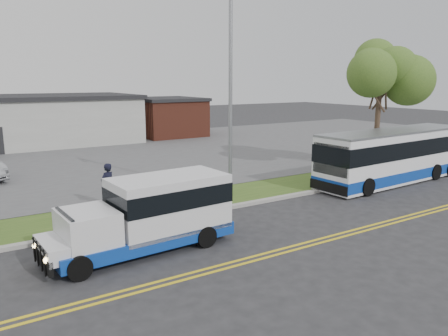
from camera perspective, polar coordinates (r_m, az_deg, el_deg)
ground at (r=17.89m, az=-2.35°, el=-7.11°), size 140.00×140.00×0.00m
lane_line_north at (r=14.89m, az=5.24°, el=-11.07°), size 70.00×0.12×0.01m
lane_line_south at (r=14.67m, az=5.97°, el=-11.44°), size 70.00×0.12×0.01m
curb at (r=18.78m, az=-4.05°, el=-5.98°), size 80.00×0.30×0.15m
verge at (r=20.32m, az=-6.47°, el=-4.74°), size 80.00×3.30×0.10m
parking_lot at (r=33.29m, az=-17.19°, el=1.20°), size 80.00×25.00×0.10m
brick_wing at (r=45.05m, az=-7.44°, el=6.64°), size 6.30×7.30×3.90m
tree_east at (r=28.59m, az=19.81°, el=11.84°), size 5.20×5.20×8.33m
streetlight_near at (r=20.86m, az=0.96°, el=10.20°), size 0.35×1.53×9.50m
shuttle_bus at (r=15.05m, az=-9.31°, el=-5.64°), size 6.53×2.48×2.46m
transit_bus at (r=26.31m, az=21.24°, el=1.49°), size 10.73×2.98×2.95m
pedestrian at (r=20.09m, az=-14.95°, el=-2.19°), size 0.86×0.75×1.98m
grocery_bag_left at (r=19.98m, az=-15.43°, el=-4.75°), size 0.32×0.32×0.32m
grocery_bag_right at (r=20.61m, az=-14.25°, el=-4.19°), size 0.32×0.32×0.32m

